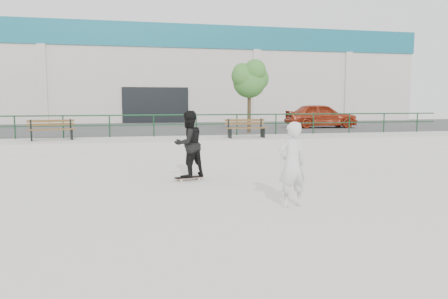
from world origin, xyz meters
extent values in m
plane|color=beige|center=(0.00, 0.00, 0.00)|extent=(120.00, 120.00, 0.00)
cube|color=#B0AEA1|center=(0.00, 9.50, 0.25)|extent=(30.00, 3.00, 0.50)
cube|color=#323232|center=(0.00, 18.00, 0.25)|extent=(60.00, 14.00, 0.50)
cylinder|color=#153C22|center=(0.00, 10.80, 1.50)|extent=(28.00, 0.06, 0.06)
cylinder|color=#153C22|center=(0.00, 10.80, 1.05)|extent=(28.00, 0.05, 0.05)
cylinder|color=#153C22|center=(-7.00, 10.80, 1.00)|extent=(0.06, 0.06, 1.00)
cylinder|color=#153C22|center=(-5.00, 10.80, 1.00)|extent=(0.06, 0.06, 1.00)
cylinder|color=#153C22|center=(-3.00, 10.80, 1.00)|extent=(0.06, 0.06, 1.00)
cylinder|color=#153C22|center=(-1.00, 10.80, 1.00)|extent=(0.06, 0.06, 1.00)
cylinder|color=#153C22|center=(1.00, 10.80, 1.00)|extent=(0.06, 0.06, 1.00)
cylinder|color=#153C22|center=(3.00, 10.80, 1.00)|extent=(0.06, 0.06, 1.00)
cylinder|color=#153C22|center=(5.00, 10.80, 1.00)|extent=(0.06, 0.06, 1.00)
cylinder|color=#153C22|center=(7.00, 10.80, 1.00)|extent=(0.06, 0.06, 1.00)
cylinder|color=#153C22|center=(9.00, 10.80, 1.00)|extent=(0.06, 0.06, 1.00)
cylinder|color=#153C22|center=(11.00, 10.80, 1.00)|extent=(0.06, 0.06, 1.00)
cylinder|color=#153C22|center=(13.00, 10.80, 1.00)|extent=(0.06, 0.06, 1.00)
cube|color=beige|center=(0.00, 32.00, 4.00)|extent=(44.00, 16.00, 8.00)
cube|color=#176477|center=(0.00, 32.00, 7.10)|extent=(44.20, 16.20, 1.80)
cube|color=black|center=(0.00, 23.95, 1.60)|extent=(5.00, 0.15, 3.20)
cube|color=beige|center=(-8.00, 23.90, 3.10)|extent=(0.60, 0.25, 6.20)
cube|color=beige|center=(8.00, 23.90, 3.10)|extent=(0.60, 0.25, 6.20)
cube|color=beige|center=(16.00, 23.90, 3.10)|extent=(0.60, 0.25, 6.20)
cube|color=brown|center=(-5.30, 9.62, 0.95)|extent=(1.88, 0.52, 0.04)
cube|color=brown|center=(-5.34, 9.80, 0.95)|extent=(1.88, 0.52, 0.04)
cube|color=brown|center=(-5.38, 9.99, 0.95)|extent=(1.88, 0.52, 0.04)
cube|color=brown|center=(-5.40, 10.07, 1.15)|extent=(1.87, 0.44, 0.11)
cube|color=brown|center=(-5.40, 10.07, 1.30)|extent=(1.87, 0.44, 0.11)
cube|color=black|center=(-6.12, 9.64, 0.72)|extent=(0.17, 0.53, 0.44)
cube|color=black|center=(-6.17, 9.91, 1.15)|extent=(0.07, 0.06, 0.44)
cube|color=black|center=(-4.57, 9.97, 0.72)|extent=(0.17, 0.53, 0.44)
cube|color=black|center=(-4.63, 10.23, 1.15)|extent=(0.07, 0.06, 0.44)
cube|color=brown|center=(3.02, 8.99, 0.94)|extent=(1.85, 0.12, 0.04)
cube|color=brown|center=(3.02, 9.17, 0.94)|extent=(1.85, 0.12, 0.04)
cube|color=brown|center=(3.02, 9.36, 0.94)|extent=(1.85, 0.12, 0.04)
cube|color=brown|center=(3.02, 9.44, 1.14)|extent=(1.85, 0.04, 0.10)
cube|color=brown|center=(3.02, 9.44, 1.28)|extent=(1.85, 0.04, 0.10)
cube|color=black|center=(2.25, 9.17, 0.72)|extent=(0.06, 0.51, 0.43)
cube|color=black|center=(2.25, 9.44, 1.14)|extent=(0.06, 0.05, 0.43)
cube|color=black|center=(3.79, 9.17, 0.72)|extent=(0.06, 0.51, 0.43)
cube|color=black|center=(3.79, 9.44, 1.14)|extent=(0.06, 0.05, 0.43)
cylinder|color=#473923|center=(4.11, 12.53, 1.64)|extent=(0.19, 0.19, 2.28)
sphere|color=#396625|center=(4.11, 12.53, 3.16)|extent=(1.71, 1.71, 1.71)
sphere|color=#396625|center=(4.59, 12.81, 3.35)|extent=(1.33, 1.33, 1.33)
sphere|color=#396625|center=(3.73, 12.34, 3.44)|extent=(1.23, 1.23, 1.23)
sphere|color=#396625|center=(4.30, 12.15, 3.73)|extent=(1.14, 1.14, 1.14)
sphere|color=#396625|center=(3.83, 12.91, 3.63)|extent=(1.04, 1.04, 1.04)
imported|color=maroon|center=(9.62, 15.48, 1.25)|extent=(4.55, 2.18, 1.50)
cube|color=black|center=(-0.65, 1.91, 0.09)|extent=(0.81, 0.37, 0.02)
cube|color=brown|center=(-0.65, 1.91, 0.07)|extent=(0.81, 0.37, 0.01)
cube|color=gray|center=(-0.90, 1.85, 0.04)|extent=(0.10, 0.17, 0.03)
cube|color=gray|center=(-0.39, 1.97, 0.04)|extent=(0.10, 0.17, 0.03)
cylinder|color=beige|center=(-0.88, 1.76, 0.03)|extent=(0.06, 0.04, 0.06)
cylinder|color=beige|center=(-0.92, 1.94, 0.03)|extent=(0.06, 0.04, 0.06)
cylinder|color=beige|center=(-0.37, 1.88, 0.03)|extent=(0.06, 0.04, 0.06)
cylinder|color=beige|center=(-0.42, 2.06, 0.03)|extent=(0.06, 0.04, 0.06)
imported|color=black|center=(-0.65, 1.91, 0.99)|extent=(1.09, 1.01, 1.80)
imported|color=silver|center=(0.97, -1.52, 0.87)|extent=(0.71, 0.54, 1.73)
camera|label=1|loc=(-2.31, -9.74, 2.14)|focal=35.00mm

